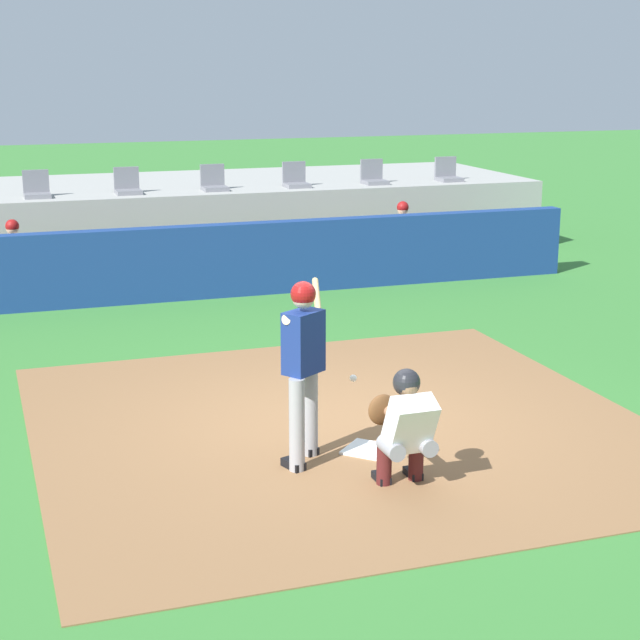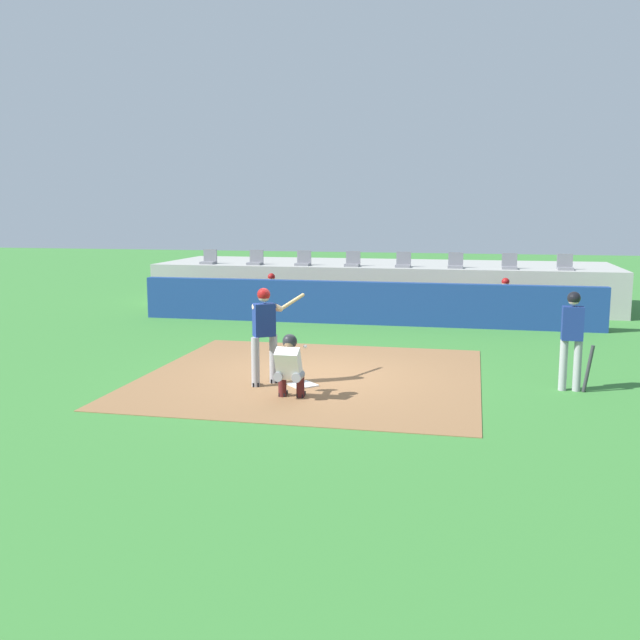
% 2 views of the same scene
% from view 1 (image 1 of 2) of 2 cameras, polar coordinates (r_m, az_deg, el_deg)
% --- Properties ---
extents(ground_plane, '(80.00, 80.00, 0.00)m').
position_cam_1_polar(ground_plane, '(11.10, 1.16, -5.85)').
color(ground_plane, '#387A33').
extents(dirt_infield, '(6.40, 6.40, 0.01)m').
position_cam_1_polar(dirt_infield, '(11.10, 1.16, -5.82)').
color(dirt_infield, olive).
rests_on(dirt_infield, ground).
extents(home_plate, '(0.62, 0.62, 0.02)m').
position_cam_1_polar(home_plate, '(10.39, 2.67, -7.15)').
color(home_plate, white).
rests_on(home_plate, dirt_infield).
extents(batter_at_plate, '(0.75, 1.34, 1.80)m').
position_cam_1_polar(batter_at_plate, '(9.80, -0.89, -2.22)').
color(batter_at_plate, '#99999E').
rests_on(batter_at_plate, ground).
extents(catcher_crouched, '(0.48, 1.62, 1.13)m').
position_cam_1_polar(catcher_crouched, '(9.40, 4.68, -5.73)').
color(catcher_crouched, gray).
rests_on(catcher_crouched, ground).
extents(dugout_wall, '(13.00, 0.30, 1.20)m').
position_cam_1_polar(dugout_wall, '(16.99, -6.29, 3.23)').
color(dugout_wall, navy).
rests_on(dugout_wall, ground).
extents(dugout_bench, '(11.80, 0.44, 0.45)m').
position_cam_1_polar(dugout_bench, '(18.02, -6.95, 2.63)').
color(dugout_bench, olive).
rests_on(dugout_bench, ground).
extents(dugout_player_0, '(0.49, 0.70, 1.30)m').
position_cam_1_polar(dugout_player_0, '(17.44, -16.49, 3.26)').
color(dugout_player_0, '#939399').
rests_on(dugout_player_0, ground).
extents(dugout_player_1, '(0.49, 0.70, 1.30)m').
position_cam_1_polar(dugout_player_1, '(18.95, 4.71, 4.63)').
color(dugout_player_1, '#939399').
rests_on(dugout_player_1, ground).
extents(stands_platform, '(15.00, 4.40, 1.40)m').
position_cam_1_polar(stands_platform, '(21.24, -8.90, 5.61)').
color(stands_platform, '#9E9E99').
rests_on(stands_platform, ground).
extents(stadium_seat_2, '(0.46, 0.46, 0.48)m').
position_cam_1_polar(stadium_seat_2, '(19.35, -15.37, 6.95)').
color(stadium_seat_2, slate).
rests_on(stadium_seat_2, stands_platform).
extents(stadium_seat_3, '(0.46, 0.46, 0.48)m').
position_cam_1_polar(stadium_seat_3, '(19.51, -10.57, 7.27)').
color(stadium_seat_3, slate).
rests_on(stadium_seat_3, stands_platform).
extents(stadium_seat_4, '(0.46, 0.46, 0.48)m').
position_cam_1_polar(stadium_seat_4, '(19.80, -5.88, 7.53)').
color(stadium_seat_4, slate).
rests_on(stadium_seat_4, stands_platform).
extents(stadium_seat_5, '(0.46, 0.46, 0.48)m').
position_cam_1_polar(stadium_seat_5, '(20.22, -1.35, 7.74)').
color(stadium_seat_5, slate).
rests_on(stadium_seat_5, stands_platform).
extents(stadium_seat_6, '(0.46, 0.46, 0.48)m').
position_cam_1_polar(stadium_seat_6, '(20.76, 2.98, 7.89)').
color(stadium_seat_6, slate).
rests_on(stadium_seat_6, stands_platform).
extents(stadium_seat_7, '(0.46, 0.46, 0.48)m').
position_cam_1_polar(stadium_seat_7, '(21.41, 7.06, 7.99)').
color(stadium_seat_7, slate).
rests_on(stadium_seat_7, stands_platform).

